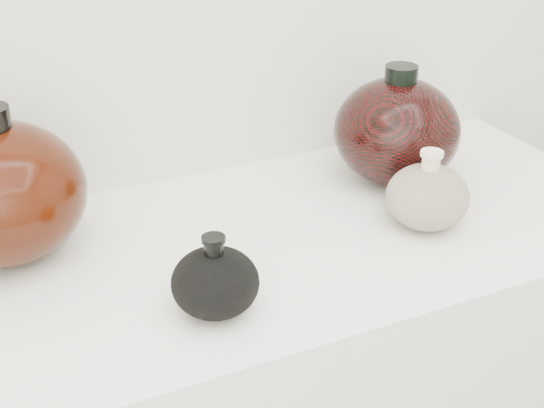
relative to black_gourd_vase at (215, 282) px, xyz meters
name	(u,v)px	position (x,y,z in m)	size (l,w,h in m)	color
black_gourd_vase	(215,282)	(0.00, 0.00, 0.00)	(0.13, 0.13, 0.11)	black
cream_gourd_vase	(427,196)	(0.36, 0.07, 0.01)	(0.14, 0.14, 0.12)	beige
left_round_pot	(1,192)	(-0.21, 0.25, 0.05)	(0.25, 0.25, 0.22)	black
right_round_pot	(397,131)	(0.41, 0.22, 0.04)	(0.22, 0.22, 0.20)	black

